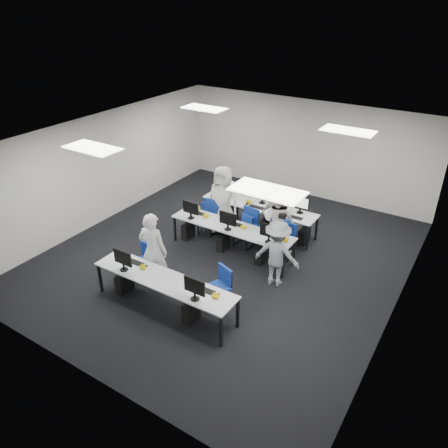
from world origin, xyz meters
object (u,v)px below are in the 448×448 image
Objects in this scene: chair_3 at (246,234)px; chair_6 at (251,232)px; chair_2 at (207,224)px; student_3 at (277,218)px; chair_7 at (281,239)px; student_1 at (278,221)px; chair_0 at (145,268)px; chair_1 at (218,295)px; student_2 at (223,200)px; photographer at (277,254)px; chair_5 at (216,218)px; student_0 at (153,251)px; desk_mid at (232,228)px; desk_front at (164,281)px; chair_4 at (285,246)px.

chair_6 is at bearing 87.84° from chair_3.
student_3 is (1.86, 0.41, 0.52)m from chair_2.
chair_7 is 0.54m from student_1.
chair_6 is at bearing -7.79° from chair_2.
chair_0 is 1.95m from chair_1.
photographer is at bearing -35.50° from student_2.
chair_5 is at bearing 145.08° from chair_1.
chair_5 is (0.06, 2.85, 0.04)m from chair_0.
chair_7 is 0.55× the size of student_0.
chair_6 is at bearing 64.91° from chair_0.
chair_5 is (-1.02, 0.84, -0.38)m from desk_mid.
student_0 is (-0.70, 0.51, 0.21)m from desk_front.
chair_4 is 0.53× the size of photographer.
chair_5 is 0.97× the size of chair_7.
desk_front is at bearing -77.75° from chair_5.
photographer is (1.41, -1.13, 0.48)m from chair_3.
chair_0 is at bearing 151.31° from desk_front.
student_3 is 1.70m from photographer.
student_2 is 1.54m from student_3.
chair_5 is at bearing 173.13° from chair_4.
chair_1 is at bearing 0.57° from chair_0.
chair_0 is 2.52m from chair_2.
chair_3 is 1.17× the size of chair_4.
chair_4 is 2.23m from chair_5.
chair_0 is 0.85× the size of chair_7.
chair_3 is 0.52× the size of student_2.
desk_mid is at bearing 60.62° from chair_0.
student_3 is at bearing -6.08° from chair_2.
chair_4 is 0.65m from student_1.
chair_1 is 2.56m from chair_4.
desk_mid is at bearing -27.81° from photographer.
chair_5 is 0.68m from student_2.
chair_4 is (1.20, 3.19, -0.42)m from desk_front.
student_0 is 3.20m from student_1.
chair_0 is at bearing -103.50° from chair_6.
chair_1 is 1.09× the size of chair_6.
student_0 reaches higher than student_3.
chair_4 is 0.75m from student_3.
chair_6 reaches higher than chair_2.
student_3 reaches higher than chair_0.
chair_1 is at bearing -63.36° from student_2.
photographer is (1.38, -1.34, 0.52)m from chair_6.
student_1 is at bearing -8.78° from chair_5.
chair_3 is at bearing -144.60° from student_3.
chair_6 is 0.53× the size of student_3.
chair_0 reaches higher than desk_front.
chair_6 is 0.83× the size of chair_7.
photographer is at bearing -33.75° from chair_5.
chair_1 is 2.60m from chair_3.
chair_6 is 0.85m from chair_7.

